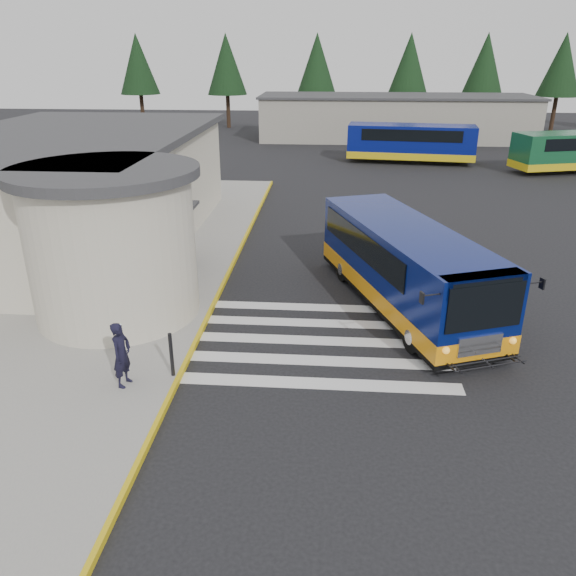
# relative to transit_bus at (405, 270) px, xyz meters

# --- Properties ---
(ground) EXTENTS (140.00, 140.00, 0.00)m
(ground) POSITION_rel_transit_bus_xyz_m (-2.45, -1.98, -1.34)
(ground) COLOR black
(ground) RESTS_ON ground
(sidewalk) EXTENTS (10.00, 34.00, 0.15)m
(sidewalk) POSITION_rel_transit_bus_xyz_m (-11.45, 2.02, -1.27)
(sidewalk) COLOR gray
(sidewalk) RESTS_ON ground
(curb_strip) EXTENTS (0.12, 34.00, 0.16)m
(curb_strip) POSITION_rel_transit_bus_xyz_m (-6.50, 2.02, -1.26)
(curb_strip) COLOR gold
(curb_strip) RESTS_ON ground
(station_building) EXTENTS (12.70, 18.70, 4.80)m
(station_building) POSITION_rel_transit_bus_xyz_m (-13.29, 4.93, 1.22)
(station_building) COLOR beige
(station_building) RESTS_ON ground
(crosswalk) EXTENTS (8.00, 5.35, 0.01)m
(crosswalk) POSITION_rel_transit_bus_xyz_m (-2.95, -2.78, -1.34)
(crosswalk) COLOR silver
(crosswalk) RESTS_ON ground
(depot_building) EXTENTS (26.40, 8.40, 4.20)m
(depot_building) POSITION_rel_transit_bus_xyz_m (3.55, 40.02, 0.76)
(depot_building) COLOR gray
(depot_building) RESTS_ON ground
(tree_line) EXTENTS (58.40, 4.40, 10.00)m
(tree_line) POSITION_rel_transit_bus_xyz_m (3.83, 48.02, 5.43)
(tree_line) COLOR black
(tree_line) RESTS_ON ground
(transit_bus) EXTENTS (6.01, 10.20, 2.81)m
(transit_bus) POSITION_rel_transit_bus_xyz_m (0.00, 0.00, 0.00)
(transit_bus) COLOR #071254
(transit_bus) RESTS_ON ground
(pedestrian_a) EXTENTS (0.55, 0.72, 1.77)m
(pedestrian_a) POSITION_rel_transit_bus_xyz_m (-7.78, -5.82, -0.31)
(pedestrian_a) COLOR black
(pedestrian_a) RESTS_ON sidewalk
(pedestrian_b) EXTENTS (0.75, 0.93, 1.81)m
(pedestrian_b) POSITION_rel_transit_bus_xyz_m (-9.02, -2.12, -0.29)
(pedestrian_b) COLOR black
(pedestrian_b) RESTS_ON sidewalk
(bollard) EXTENTS (0.10, 0.10, 1.25)m
(bollard) POSITION_rel_transit_bus_xyz_m (-6.65, -5.29, -0.57)
(bollard) COLOR black
(bollard) RESTS_ON sidewalk
(far_bus_a) EXTENTS (9.95, 3.85, 2.50)m
(far_bus_a) POSITION_rel_transit_bus_xyz_m (3.57, 27.35, 0.28)
(far_bus_a) COLOR navy
(far_bus_a) RESTS_ON ground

